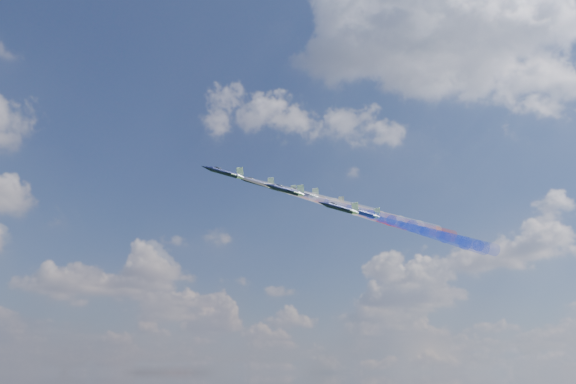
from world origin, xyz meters
TOP-DOWN VIEW (x-y plane):
  - jet_lead at (-0.11, 1.03)m, footprint 13.93×11.97m
  - trail_lead at (25.81, -3.24)m, footprint 42.44×12.02m
  - jet_inner_left at (12.60, -8.51)m, footprint 13.93×11.97m
  - trail_inner_left at (38.52, -12.79)m, footprint 42.44×12.02m
  - jet_inner_right at (14.63, 7.79)m, footprint 13.93×11.97m
  - trail_inner_right at (40.55, 3.51)m, footprint 42.44×12.02m
  - jet_outer_left at (20.85, -20.10)m, footprint 13.93×11.97m
  - trail_outer_left at (46.76, -24.38)m, footprint 42.44×12.02m
  - jet_center_third at (23.36, -1.44)m, footprint 13.93×11.97m
  - trail_center_third at (49.28, -5.71)m, footprint 42.44×12.02m
  - jet_outer_right at (29.27, 16.41)m, footprint 13.93×11.97m
  - trail_outer_right at (55.18, 12.14)m, footprint 42.44×12.02m
  - jet_rear_left at (35.70, -12.84)m, footprint 13.93×11.97m
  - trail_rear_left at (61.62, -17.11)m, footprint 42.44×12.02m
  - jet_rear_right at (38.50, 4.94)m, footprint 13.93×11.97m
  - trail_rear_right at (64.42, 0.67)m, footprint 42.44×12.02m

SIDE VIEW (x-z plane):
  - trail_outer_left at x=46.76m, z-range 137.54..148.25m
  - trail_rear_left at x=61.62m, z-range 139.72..150.43m
  - jet_outer_left at x=20.85m, z-range 142.34..150.38m
  - jet_rear_left at x=35.70m, z-range 144.53..152.56m
  - trail_inner_left at x=38.52m, z-range 143.36..154.06m
  - trail_center_third at x=49.28m, z-range 145.83..156.53m
  - jet_inner_left at x=12.60m, z-range 148.16..156.20m
  - trail_rear_right at x=64.42m, z-range 147.18..157.88m
  - trail_lead at x=25.81m, z-range 148.11..158.82m
  - jet_center_third at x=23.36m, z-range 150.63..158.67m
  - trail_inner_right at x=40.55m, z-range 149.53..160.24m
  - jet_rear_right at x=38.50m, z-range 151.98..160.02m
  - jet_lead at x=-0.11m, z-range 152.91..160.95m
  - trail_outer_right at x=55.18m, z-range 151.71..162.42m
  - jet_inner_right at x=14.63m, z-range 154.33..162.37m
  - jet_outer_right at x=29.27m, z-range 156.51..164.55m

